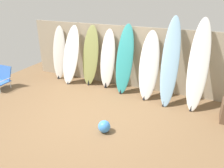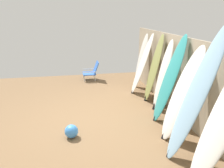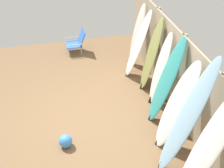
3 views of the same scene
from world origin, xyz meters
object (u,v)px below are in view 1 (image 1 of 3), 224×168
Objects in this scene: surfboard_white_0 at (59,53)px; surfboard_white_1 at (71,55)px; surfboard_white_7 at (198,65)px; beach_chair at (2,78)px; surfboard_olive_2 at (90,56)px; surfboard_white_5 at (149,66)px; surfboard_teal_4 at (125,60)px; surfboard_skyblue_6 at (170,62)px; beach_ball at (104,126)px; surfboard_white_3 at (108,59)px.

surfboard_white_1 reaches higher than surfboard_white_0.
surfboard_white_7 reaches higher than surfboard_white_0.
surfboard_white_7 is 3.31× the size of beach_chair.
surfboard_olive_2 is 3.07m from surfboard_white_7.
surfboard_white_5 is at bearing -3.51° from surfboard_white_0.
surfboard_white_5 is (3.02, -0.19, 0.04)m from surfboard_white_0.
surfboard_white_1 is 2.13m from beach_chair.
surfboard_teal_4 reaches higher than surfboard_white_1.
surfboard_white_7 is (1.92, -0.12, 0.13)m from surfboard_teal_4.
surfboard_skyblue_6 is 1.00× the size of surfboard_white_7.
surfboard_teal_4 is at bearing 99.79° from beach_ball.
beach_chair is (-3.36, -1.33, -0.61)m from surfboard_teal_4.
surfboard_teal_4 is at bearing 174.55° from surfboard_white_5.
surfboard_white_1 is (0.55, -0.15, 0.03)m from surfboard_white_0.
surfboard_skyblue_6 is at bearing -4.34° from surfboard_white_0.
surfboard_teal_4 is (1.14, -0.09, 0.05)m from surfboard_olive_2.
beach_ball is at bearing -100.05° from surfboard_white_5.
surfboard_white_3 is 2.48m from beach_ball.
surfboard_white_5 is (1.85, -0.15, -0.00)m from surfboard_olive_2.
surfboard_white_5 is (2.48, -0.04, 0.01)m from surfboard_white_1.
surfboard_white_0 is 0.94× the size of surfboard_olive_2.
surfboard_white_5 is (1.29, -0.17, 0.03)m from surfboard_white_3.
surfboard_skyblue_6 is 4.83m from beach_chair.
surfboard_white_5 reaches higher than beach_chair.
beach_chair reaches higher than beach_ball.
surfboard_white_7 is (4.23, -0.24, 0.23)m from surfboard_white_0.
beach_chair is (-2.23, -1.41, -0.56)m from surfboard_olive_2.
beach_ball is at bearing -128.57° from surfboard_white_7.
surfboard_white_7 is 2.68m from beach_ball.
surfboard_skyblue_6 is at bearing -5.70° from surfboard_olive_2.
surfboard_white_1 is 2.48m from surfboard_white_5.
surfboard_white_1 is 0.63m from surfboard_olive_2.
surfboard_olive_2 reaches higher than surfboard_white_0.
surfboard_white_0 is 6.57× the size of beach_ball.
surfboard_white_3 is 2.63× the size of beach_chair.
surfboard_white_5 is 6.87× the size of beach_ball.
surfboard_skyblue_6 is at bearing 64.87° from beach_ball.
surfboard_white_0 is at bearing 177.09° from surfboard_teal_4.
surfboard_skyblue_6 reaches higher than surfboard_white_7.
surfboard_white_0 is at bearing 178.48° from surfboard_olive_2.
surfboard_teal_4 is at bearing 173.09° from surfboard_skyblue_6.
surfboard_white_3 is 1.30m from surfboard_white_5.
surfboard_white_0 is at bearing 140.42° from beach_ball.
surfboard_olive_2 reaches higher than surfboard_white_5.
surfboard_white_7 is at bearing -3.92° from surfboard_olive_2.
surfboard_white_0 is 1.17m from surfboard_olive_2.
surfboard_white_7 is (3.06, -0.21, 0.19)m from surfboard_olive_2.
surfboard_white_0 reaches higher than beach_chair.
surfboard_white_3 is at bearing 172.50° from surfboard_white_5.
surfboard_teal_4 is 7.34× the size of beach_ball.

